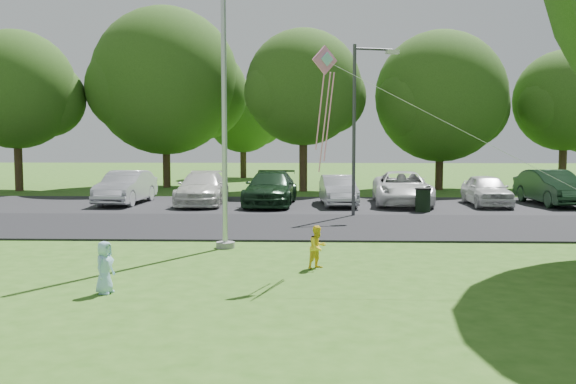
{
  "coord_description": "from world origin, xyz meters",
  "views": [
    {
      "loc": [
        -1.25,
        -11.95,
        2.99
      ],
      "look_at": [
        -1.78,
        4.0,
        1.6
      ],
      "focal_mm": 40.0,
      "sensor_mm": 36.0,
      "label": 1
    }
  ],
  "objects_px": {
    "child_yellow": "(318,247)",
    "child_blue": "(105,267)",
    "trash_can": "(423,201)",
    "street_lamp": "(361,114)",
    "flagpole": "(224,91)",
    "kite": "(330,82)"
  },
  "relations": [
    {
      "from": "child_yellow",
      "to": "child_blue",
      "type": "height_order",
      "value": "child_blue"
    },
    {
      "from": "trash_can",
      "to": "child_blue",
      "type": "xyz_separation_m",
      "value": [
        -8.31,
        -13.06,
        0.01
      ]
    },
    {
      "from": "street_lamp",
      "to": "child_yellow",
      "type": "xyz_separation_m",
      "value": [
        -1.69,
        -9.46,
        -3.31
      ]
    },
    {
      "from": "street_lamp",
      "to": "child_blue",
      "type": "relative_size",
      "value": 6.28
    },
    {
      "from": "flagpole",
      "to": "street_lamp",
      "type": "height_order",
      "value": "flagpole"
    },
    {
      "from": "street_lamp",
      "to": "trash_can",
      "type": "bearing_deg",
      "value": 8.08
    },
    {
      "from": "trash_can",
      "to": "kite",
      "type": "relative_size",
      "value": 0.18
    },
    {
      "from": "street_lamp",
      "to": "child_yellow",
      "type": "relative_size",
      "value": 6.46
    },
    {
      "from": "child_blue",
      "to": "kite",
      "type": "distance_m",
      "value": 6.09
    },
    {
      "from": "flagpole",
      "to": "trash_can",
      "type": "relative_size",
      "value": 10.19
    },
    {
      "from": "kite",
      "to": "trash_can",
      "type": "bearing_deg",
      "value": 37.81
    },
    {
      "from": "flagpole",
      "to": "child_blue",
      "type": "distance_m",
      "value": 6.46
    },
    {
      "from": "kite",
      "to": "street_lamp",
      "type": "bearing_deg",
      "value": 49.51
    },
    {
      "from": "street_lamp",
      "to": "child_yellow",
      "type": "bearing_deg",
      "value": -116.14
    },
    {
      "from": "flagpole",
      "to": "street_lamp",
      "type": "distance_m",
      "value": 8.02
    },
    {
      "from": "flagpole",
      "to": "child_blue",
      "type": "height_order",
      "value": "flagpole"
    },
    {
      "from": "child_yellow",
      "to": "street_lamp",
      "type": "bearing_deg",
      "value": 37.72
    },
    {
      "from": "kite",
      "to": "child_yellow",
      "type": "bearing_deg",
      "value": 102.3
    },
    {
      "from": "trash_can",
      "to": "kite",
      "type": "xyz_separation_m",
      "value": [
        -3.98,
        -10.84,
        3.68
      ]
    },
    {
      "from": "trash_can",
      "to": "child_yellow",
      "type": "bearing_deg",
      "value": -111.73
    },
    {
      "from": "child_yellow",
      "to": "child_blue",
      "type": "distance_m",
      "value": 4.77
    },
    {
      "from": "flagpole",
      "to": "trash_can",
      "type": "xyz_separation_m",
      "value": [
        6.67,
        8.0,
        -3.67
      ]
    }
  ]
}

